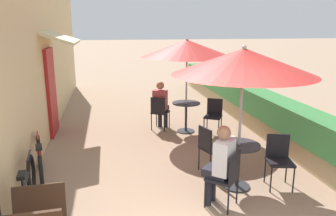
% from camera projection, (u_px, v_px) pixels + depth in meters
% --- Properties ---
extents(cafe_facade_wall, '(0.98, 11.97, 4.20)m').
position_uv_depth(cafe_facade_wall, '(44.00, 48.00, 8.12)').
color(cafe_facade_wall, '#D6B784').
rests_on(cafe_facade_wall, ground_plane).
extents(planter_hedge, '(0.60, 10.97, 1.01)m').
position_uv_depth(planter_hedge, '(241.00, 100.00, 9.46)').
color(planter_hedge, tan).
rests_on(planter_hedge, ground_plane).
extents(patio_table_near, '(0.69, 0.69, 0.76)m').
position_uv_depth(patio_table_near, '(238.00, 158.00, 5.35)').
color(patio_table_near, '#28282D').
rests_on(patio_table_near, ground_plane).
extents(patio_umbrella_near, '(2.22, 2.22, 2.34)m').
position_uv_depth(patio_umbrella_near, '(244.00, 62.00, 4.97)').
color(patio_umbrella_near, '#B7B7BC').
rests_on(patio_umbrella_near, ground_plane).
extents(cafe_chair_near_left, '(0.47, 0.47, 0.87)m').
position_uv_depth(cafe_chair_near_left, '(279.00, 157.00, 5.41)').
color(cafe_chair_near_left, black).
rests_on(cafe_chair_near_left, ground_plane).
extents(cafe_chair_near_right, '(0.51, 0.51, 0.87)m').
position_uv_depth(cafe_chair_near_right, '(210.00, 146.00, 5.90)').
color(cafe_chair_near_right, black).
rests_on(cafe_chair_near_right, ground_plane).
extents(cafe_chair_near_back, '(0.56, 0.56, 0.87)m').
position_uv_depth(cafe_chair_near_back, '(227.00, 175.00, 4.75)').
color(cafe_chair_near_back, black).
rests_on(cafe_chair_near_back, ground_plane).
extents(seated_patron_near_back, '(0.51, 0.51, 1.25)m').
position_uv_depth(seated_patron_near_back, '(220.00, 162.00, 4.76)').
color(seated_patron_near_back, '#23232D').
rests_on(seated_patron_near_back, ground_plane).
extents(coffee_cup_near, '(0.07, 0.07, 0.09)m').
position_uv_depth(coffee_cup_near, '(233.00, 139.00, 5.42)').
color(coffee_cup_near, white).
rests_on(coffee_cup_near, patio_table_near).
extents(patio_table_mid, '(0.69, 0.69, 0.76)m').
position_uv_depth(patio_table_mid, '(186.00, 112.00, 8.21)').
color(patio_table_mid, '#28282D').
rests_on(patio_table_mid, ground_plane).
extents(patio_umbrella_mid, '(2.22, 2.22, 2.34)m').
position_uv_depth(patio_umbrella_mid, '(187.00, 48.00, 7.82)').
color(patio_umbrella_mid, '#B7B7BC').
rests_on(patio_umbrella_mid, ground_plane).
extents(cafe_chair_mid_left, '(0.54, 0.54, 0.87)m').
position_uv_depth(cafe_chair_mid_left, '(159.00, 110.00, 8.35)').
color(cafe_chair_mid_left, black).
rests_on(cafe_chair_mid_left, ground_plane).
extents(seated_patron_mid_left, '(0.47, 0.51, 1.25)m').
position_uv_depth(seated_patron_mid_left, '(161.00, 103.00, 8.41)').
color(seated_patron_mid_left, '#23232D').
rests_on(seated_patron_mid_left, ground_plane).
extents(cafe_chair_mid_right, '(0.54, 0.54, 0.87)m').
position_uv_depth(cafe_chair_mid_right, '(214.00, 113.00, 8.06)').
color(cafe_chair_mid_right, black).
rests_on(cafe_chair_mid_right, ground_plane).
extents(coffee_cup_mid, '(0.07, 0.07, 0.09)m').
position_uv_depth(coffee_cup_mid, '(186.00, 101.00, 8.07)').
color(coffee_cup_mid, white).
rests_on(coffee_cup_mid, patio_table_mid).
extents(bicycle_leaning, '(0.26, 1.77, 0.78)m').
position_uv_depth(bicycle_leaning, '(27.00, 192.00, 4.58)').
color(bicycle_leaning, black).
rests_on(bicycle_leaning, ground_plane).
extents(bicycle_second, '(0.43, 1.72, 0.75)m').
position_uv_depth(bicycle_second, '(40.00, 162.00, 5.61)').
color(bicycle_second, black).
rests_on(bicycle_second, ground_plane).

